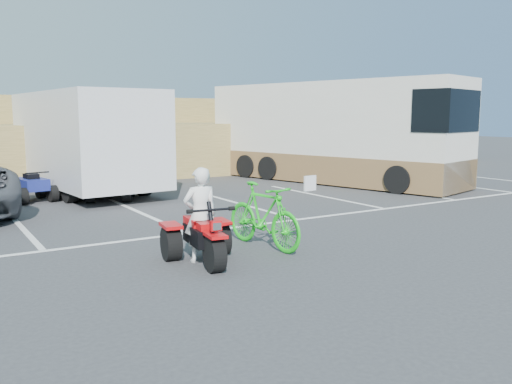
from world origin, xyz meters
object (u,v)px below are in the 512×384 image
rider (200,215)px  cargo_trailer (86,139)px  green_dirt_bike (263,215)px  quad_atv_blue (33,201)px  quad_atv_green (112,200)px  red_trike_atv (204,264)px  rv_motorhome (331,140)px

rider → cargo_trailer: cargo_trailer is taller
green_dirt_bike → quad_atv_blue: green_dirt_bike is taller
rider → quad_atv_green: (0.72, 7.11, -0.76)m
red_trike_atv → quad_atv_blue: bearing=106.3°
rider → quad_atv_green: size_ratio=0.96×
cargo_trailer → quad_atv_blue: 2.57m
cargo_trailer → quad_atv_green: bearing=-89.4°
quad_atv_green → red_trike_atv: bearing=-72.2°
red_trike_atv → cargo_trailer: (0.56, 9.02, 1.62)m
rider → rv_motorhome: 11.25m
rider → quad_atv_green: rider is taller
cargo_trailer → green_dirt_bike: bearing=-89.7°
green_dirt_bike → rider: bearing=-176.1°
cargo_trailer → red_trike_atv: bearing=-98.6°
red_trike_atv → cargo_trailer: 9.18m
quad_atv_blue → rv_motorhome: bearing=-13.8°
cargo_trailer → rider: bearing=-98.6°
quad_atv_green → green_dirt_bike: bearing=-61.1°
red_trike_atv → quad_atv_blue: red_trike_atv is taller
cargo_trailer → quad_atv_blue: (-1.75, -0.96, -1.62)m
quad_atv_blue → quad_atv_green: quad_atv_green is taller
red_trike_atv → rv_motorhome: (8.61, 7.37, 1.47)m
rv_motorhome → quad_atv_blue: 9.93m
red_trike_atv → rv_motorhome: rv_motorhome is taller
quad_atv_green → quad_atv_blue: bearing=-179.1°
green_dirt_bike → quad_atv_green: green_dirt_bike is taller
cargo_trailer → rv_motorhome: rv_motorhome is taller
red_trike_atv → quad_atv_green: size_ratio=0.93×
cargo_trailer → quad_atv_green: cargo_trailer is taller
cargo_trailer → quad_atv_green: (0.18, -1.76, -1.62)m
rider → cargo_trailer: size_ratio=0.23×
rider → quad_atv_blue: size_ratio=1.16×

